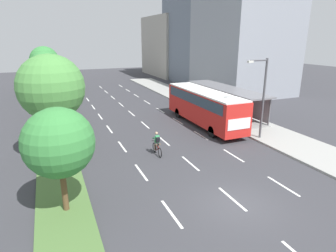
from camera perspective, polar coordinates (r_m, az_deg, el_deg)
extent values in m
plane|color=#38383D|center=(15.66, 13.88, -14.89)|extent=(140.00, 140.00, 0.00)
cube|color=#4C7038|center=(31.51, -21.91, 0.96)|extent=(2.60, 52.00, 0.12)
cube|color=#9E9E99|center=(36.07, 7.07, 4.04)|extent=(4.50, 52.00, 0.15)
cube|color=white|center=(14.56, 0.69, -16.98)|extent=(0.14, 2.50, 0.01)
cube|color=white|center=(18.52, -5.36, -9.11)|extent=(0.14, 2.50, 0.01)
cube|color=white|center=(22.83, -9.06, -4.05)|extent=(0.14, 2.50, 0.01)
cube|color=white|center=(27.32, -11.54, -0.62)|extent=(0.14, 2.50, 0.01)
cube|color=white|center=(31.92, -13.31, 1.84)|extent=(0.14, 2.50, 0.01)
cube|color=white|center=(36.58, -14.63, 3.68)|extent=(0.14, 2.50, 0.01)
cube|color=white|center=(41.29, -15.65, 5.09)|extent=(0.14, 2.50, 0.01)
cube|color=white|center=(46.03, -16.47, 6.22)|extent=(0.14, 2.50, 0.01)
cube|color=white|center=(50.79, -17.14, 7.13)|extent=(0.14, 2.50, 0.01)
cube|color=white|center=(16.06, 12.58, -13.88)|extent=(0.14, 2.50, 0.01)
cube|color=white|center=(19.72, 4.45, -7.38)|extent=(0.14, 2.50, 0.01)
cube|color=white|center=(23.81, -0.87, -2.92)|extent=(0.14, 2.50, 0.01)
cube|color=white|center=(28.15, -4.56, 0.22)|extent=(0.14, 2.50, 0.01)
cube|color=white|center=(32.63, -7.25, 2.50)|extent=(0.14, 2.50, 0.01)
cube|color=white|center=(37.21, -9.29, 4.23)|extent=(0.14, 2.50, 0.01)
cube|color=white|center=(41.84, -10.89, 5.58)|extent=(0.14, 2.50, 0.01)
cube|color=white|center=(46.53, -12.18, 6.65)|extent=(0.14, 2.50, 0.01)
cube|color=white|center=(51.24, -13.23, 7.52)|extent=(0.14, 2.50, 0.01)
cube|color=white|center=(18.13, 21.86, -10.99)|extent=(0.14, 2.50, 0.01)
cube|color=white|center=(21.44, 12.86, -5.72)|extent=(0.14, 2.50, 0.01)
cube|color=white|center=(25.25, 6.53, -1.85)|extent=(0.14, 2.50, 0.01)
cube|color=white|center=(29.37, 1.93, 0.98)|extent=(0.14, 2.50, 0.01)
cube|color=white|center=(33.69, -1.51, 3.10)|extent=(0.14, 2.50, 0.01)
cube|color=white|center=(38.14, -4.17, 4.73)|extent=(0.14, 2.50, 0.01)
cube|color=white|center=(42.68, -6.28, 6.01)|extent=(0.14, 2.50, 0.01)
cube|color=white|center=(47.28, -7.99, 7.03)|extent=(0.14, 2.50, 0.01)
cube|color=white|center=(51.93, -9.40, 7.86)|extent=(0.14, 2.50, 0.01)
cube|color=gray|center=(32.32, 11.02, 2.54)|extent=(2.60, 11.85, 0.10)
cylinder|color=#56565B|center=(26.89, 15.72, 2.23)|extent=(0.16, 0.16, 2.60)
cylinder|color=#56565B|center=(36.22, 4.60, 6.55)|extent=(0.16, 0.16, 2.60)
cylinder|color=#56565B|center=(28.39, 19.48, 2.65)|extent=(0.16, 0.16, 2.60)
cylinder|color=#56565B|center=(37.34, 7.85, 6.77)|extent=(0.16, 0.16, 2.60)
cube|color=gray|center=(32.71, 12.97, 5.02)|extent=(0.10, 11.26, 2.34)
cube|color=slate|center=(31.76, 11.30, 7.31)|extent=(2.90, 12.25, 0.16)
cube|color=red|center=(27.81, 7.14, 3.87)|extent=(2.50, 11.20, 2.80)
cube|color=#2D3D4C|center=(27.63, 7.20, 5.58)|extent=(2.54, 10.30, 0.90)
cube|color=silver|center=(27.51, 7.25, 6.83)|extent=(2.45, 10.98, 0.12)
cube|color=#2D3D4C|center=(32.62, 2.26, 6.58)|extent=(2.25, 0.06, 1.54)
cube|color=white|center=(23.33, 13.95, 0.38)|extent=(2.12, 0.04, 0.90)
cylinder|color=black|center=(30.63, 2.04, 2.63)|extent=(0.30, 1.00, 1.00)
cylinder|color=black|center=(31.59, 5.68, 3.00)|extent=(0.30, 1.00, 1.00)
cylinder|color=black|center=(24.76, 8.78, -1.12)|extent=(0.30, 1.00, 1.00)
cylinder|color=black|center=(25.94, 12.94, -0.52)|extent=(0.30, 1.00, 1.00)
torus|color=black|center=(21.45, -2.69, -4.24)|extent=(0.06, 0.72, 0.72)
torus|color=black|center=(20.49, -1.63, -5.28)|extent=(0.06, 0.72, 0.72)
cylinder|color=maroon|center=(20.87, -2.18, -4.03)|extent=(0.05, 0.93, 0.05)
cylinder|color=maroon|center=(20.85, -2.08, -4.59)|extent=(0.05, 0.57, 0.42)
cylinder|color=maroon|center=(20.68, -1.98, -4.17)|extent=(0.04, 0.04, 0.40)
cube|color=black|center=(20.61, -1.99, -3.65)|extent=(0.12, 0.24, 0.06)
cylinder|color=black|center=(21.21, -2.66, -2.90)|extent=(0.46, 0.04, 0.04)
cube|color=#2D844C|center=(20.66, -2.18, -2.63)|extent=(0.30, 0.36, 0.59)
cube|color=black|center=(20.51, -2.02, -2.72)|extent=(0.26, 0.26, 0.42)
sphere|color=tan|center=(20.63, -2.31, -1.43)|extent=(0.20, 0.20, 0.20)
cylinder|color=brown|center=(20.73, -2.45, -3.74)|extent=(0.12, 0.42, 0.25)
cylinder|color=brown|center=(20.97, -2.60, -4.25)|extent=(0.10, 0.17, 0.41)
cylinder|color=brown|center=(20.81, -1.83, -3.65)|extent=(0.12, 0.42, 0.25)
cylinder|color=brown|center=(21.05, -1.98, -4.16)|extent=(0.10, 0.17, 0.41)
cylinder|color=#2D844C|center=(20.78, -2.83, -2.37)|extent=(0.09, 0.47, 0.28)
cylinder|color=#2D844C|center=(20.89, -1.95, -2.25)|extent=(0.09, 0.47, 0.28)
cylinder|color=brown|center=(14.94, -19.91, -11.62)|extent=(0.28, 0.28, 2.24)
sphere|color=#38843D|center=(14.01, -20.87, -3.13)|extent=(3.28, 3.28, 3.28)
cylinder|color=brown|center=(21.42, -21.20, -1.53)|extent=(0.28, 0.28, 3.25)
sphere|color=#4C8E42|center=(20.67, -22.17, 7.10)|extent=(4.39, 4.39, 4.39)
cylinder|color=brown|center=(28.44, -21.81, 2.12)|extent=(0.28, 0.28, 2.56)
sphere|color=#38843D|center=(27.95, -22.39, 7.12)|extent=(3.31, 3.31, 3.31)
cylinder|color=brown|center=(35.42, -22.80, 5.22)|extent=(0.28, 0.28, 3.10)
sphere|color=brown|center=(35.01, -23.33, 9.66)|extent=(3.28, 3.28, 3.28)
cylinder|color=brown|center=(42.51, -22.72, 7.04)|extent=(0.28, 0.28, 3.12)
sphere|color=#38843D|center=(42.15, -23.19, 11.00)|extent=(3.76, 3.76, 3.76)
cylinder|color=brown|center=(49.63, -22.88, 8.24)|extent=(0.28, 0.28, 3.02)
sphere|color=#38843D|center=(49.32, -23.31, 11.83)|extent=(4.34, 4.34, 4.34)
cylinder|color=#4C4C51|center=(24.52, 18.39, 5.04)|extent=(0.18, 0.18, 6.50)
cylinder|color=#4C4C51|center=(23.59, 17.60, 12.30)|extent=(1.60, 0.12, 0.12)
cube|color=silver|center=(23.09, 16.02, 12.17)|extent=(0.44, 0.24, 0.16)
cube|color=#8E939E|center=(45.86, 14.72, 16.32)|extent=(11.03, 13.12, 15.88)
cube|color=slate|center=(56.06, 5.36, 21.90)|extent=(7.13, 14.21, 25.78)
cube|color=#A39E93|center=(66.72, 0.97, 15.54)|extent=(9.62, 15.79, 12.62)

